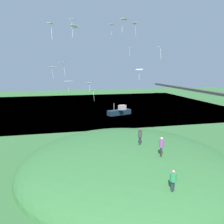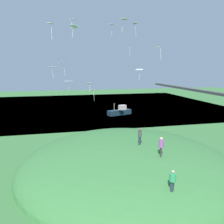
{
  "view_description": "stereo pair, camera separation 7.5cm",
  "coord_description": "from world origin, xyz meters",
  "px_view_note": "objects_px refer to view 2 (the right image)",
  "views": [
    {
      "loc": [
        34.68,
        -6.3,
        10.81
      ],
      "look_at": [
        3.74,
        1.03,
        4.72
      ],
      "focal_mm": 37.22,
      "sensor_mm": 36.0,
      "label": 1
    },
    {
      "loc": [
        34.7,
        -6.22,
        10.81
      ],
      "look_at": [
        3.74,
        1.03,
        4.72
      ],
      "focal_mm": 37.22,
      "sensor_mm": 36.0,
      "label": 2
    }
  ],
  "objects_px": {
    "person_on_hilltop": "(140,134)",
    "kite_2": "(130,48)",
    "person_with_child": "(173,178)",
    "kite_11": "(135,25)",
    "kite_12": "(112,25)",
    "kite_0": "(69,81)",
    "kite_13": "(89,84)",
    "kite_6": "(73,20)",
    "kite_10": "(62,63)",
    "person_near_shore": "(161,144)",
    "kite_9": "(124,20)",
    "boat_on_lake": "(120,112)",
    "kite_8": "(53,67)",
    "kite_5": "(158,48)",
    "kite_3": "(74,27)",
    "kite_4": "(51,24)",
    "kite_1": "(92,91)"
  },
  "relations": [
    {
      "from": "kite_4",
      "to": "kite_12",
      "type": "xyz_separation_m",
      "value": [
        -6.74,
        9.23,
        1.45
      ]
    },
    {
      "from": "kite_2",
      "to": "kite_10",
      "type": "bearing_deg",
      "value": -77.31
    },
    {
      "from": "kite_2",
      "to": "kite_8",
      "type": "height_order",
      "value": "kite_2"
    },
    {
      "from": "person_with_child",
      "to": "kite_5",
      "type": "xyz_separation_m",
      "value": [
        -14.09,
        4.86,
        10.16
      ]
    },
    {
      "from": "person_with_child",
      "to": "kite_4",
      "type": "bearing_deg",
      "value": -96.11
    },
    {
      "from": "person_on_hilltop",
      "to": "person_with_child",
      "type": "relative_size",
      "value": 1.07
    },
    {
      "from": "kite_5",
      "to": "kite_11",
      "type": "xyz_separation_m",
      "value": [
        -11.61,
        0.73,
        4.82
      ]
    },
    {
      "from": "kite_5",
      "to": "kite_8",
      "type": "distance_m",
      "value": 14.54
    },
    {
      "from": "kite_3",
      "to": "kite_4",
      "type": "height_order",
      "value": "kite_4"
    },
    {
      "from": "kite_0",
      "to": "kite_13",
      "type": "xyz_separation_m",
      "value": [
        3.86,
        2.5,
        -0.15
      ]
    },
    {
      "from": "kite_2",
      "to": "kite_12",
      "type": "height_order",
      "value": "kite_12"
    },
    {
      "from": "kite_10",
      "to": "kite_11",
      "type": "distance_m",
      "value": 14.07
    },
    {
      "from": "kite_9",
      "to": "kite_11",
      "type": "relative_size",
      "value": 0.74
    },
    {
      "from": "kite_6",
      "to": "kite_12",
      "type": "xyz_separation_m",
      "value": [
        -2.38,
        6.2,
        -0.06
      ]
    },
    {
      "from": "person_near_shore",
      "to": "kite_6",
      "type": "xyz_separation_m",
      "value": [
        -16.21,
        -6.33,
        13.41
      ]
    },
    {
      "from": "person_with_child",
      "to": "kite_12",
      "type": "distance_m",
      "value": 27.14
    },
    {
      "from": "kite_9",
      "to": "kite_10",
      "type": "bearing_deg",
      "value": -133.22
    },
    {
      "from": "kite_4",
      "to": "kite_11",
      "type": "height_order",
      "value": "kite_11"
    },
    {
      "from": "kite_0",
      "to": "kite_10",
      "type": "height_order",
      "value": "kite_10"
    },
    {
      "from": "person_near_shore",
      "to": "kite_8",
      "type": "relative_size",
      "value": 1.12
    },
    {
      "from": "boat_on_lake",
      "to": "person_near_shore",
      "type": "distance_m",
      "value": 33.49
    },
    {
      "from": "boat_on_lake",
      "to": "person_near_shore",
      "type": "height_order",
      "value": "person_near_shore"
    },
    {
      "from": "person_with_child",
      "to": "kite_11",
      "type": "height_order",
      "value": "kite_11"
    },
    {
      "from": "person_near_shore",
      "to": "kite_9",
      "type": "distance_m",
      "value": 17.8
    },
    {
      "from": "person_on_hilltop",
      "to": "kite_2",
      "type": "distance_m",
      "value": 22.48
    },
    {
      "from": "person_near_shore",
      "to": "kite_2",
      "type": "height_order",
      "value": "kite_2"
    },
    {
      "from": "person_with_child",
      "to": "kite_6",
      "type": "bearing_deg",
      "value": -108.77
    },
    {
      "from": "kite_6",
      "to": "kite_8",
      "type": "xyz_separation_m",
      "value": [
        0.61,
        -3.01,
        -6.59
      ]
    },
    {
      "from": "kite_1",
      "to": "kite_12",
      "type": "bearing_deg",
      "value": 109.02
    },
    {
      "from": "boat_on_lake",
      "to": "kite_8",
      "type": "distance_m",
      "value": 24.7
    },
    {
      "from": "kite_5",
      "to": "kite_6",
      "type": "relative_size",
      "value": 1.14
    },
    {
      "from": "kite_9",
      "to": "kite_2",
      "type": "bearing_deg",
      "value": 158.15
    },
    {
      "from": "kite_1",
      "to": "kite_11",
      "type": "distance_m",
      "value": 14.01
    },
    {
      "from": "kite_0",
      "to": "kite_13",
      "type": "distance_m",
      "value": 4.6
    },
    {
      "from": "kite_0",
      "to": "kite_9",
      "type": "bearing_deg",
      "value": 55.26
    },
    {
      "from": "kite_1",
      "to": "kite_12",
      "type": "xyz_separation_m",
      "value": [
        -1.2,
        3.48,
        10.13
      ]
    },
    {
      "from": "boat_on_lake",
      "to": "person_on_hilltop",
      "type": "relative_size",
      "value": 3.46
    },
    {
      "from": "kite_5",
      "to": "person_near_shore",
      "type": "bearing_deg",
      "value": -21.07
    },
    {
      "from": "kite_6",
      "to": "kite_2",
      "type": "bearing_deg",
      "value": 120.74
    },
    {
      "from": "kite_12",
      "to": "kite_13",
      "type": "height_order",
      "value": "kite_12"
    },
    {
      "from": "boat_on_lake",
      "to": "kite_0",
      "type": "xyz_separation_m",
      "value": [
        15.76,
        -12.27,
        8.05
      ]
    },
    {
      "from": "person_with_child",
      "to": "kite_12",
      "type": "bearing_deg",
      "value": -125.39
    },
    {
      "from": "kite_2",
      "to": "kite_9",
      "type": "distance_m",
      "value": 11.21
    },
    {
      "from": "person_with_child",
      "to": "kite_6",
      "type": "relative_size",
      "value": 1.15
    },
    {
      "from": "kite_6",
      "to": "kite_0",
      "type": "bearing_deg",
      "value": -137.8
    },
    {
      "from": "kite_6",
      "to": "kite_10",
      "type": "distance_m",
      "value": 6.97
    },
    {
      "from": "kite_11",
      "to": "kite_8",
      "type": "bearing_deg",
      "value": -67.7
    },
    {
      "from": "kite_2",
      "to": "person_on_hilltop",
      "type": "bearing_deg",
      "value": -14.33
    },
    {
      "from": "kite_11",
      "to": "kite_2",
      "type": "bearing_deg",
      "value": -155.95
    },
    {
      "from": "kite_10",
      "to": "kite_3",
      "type": "bearing_deg",
      "value": 7.09
    }
  ]
}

